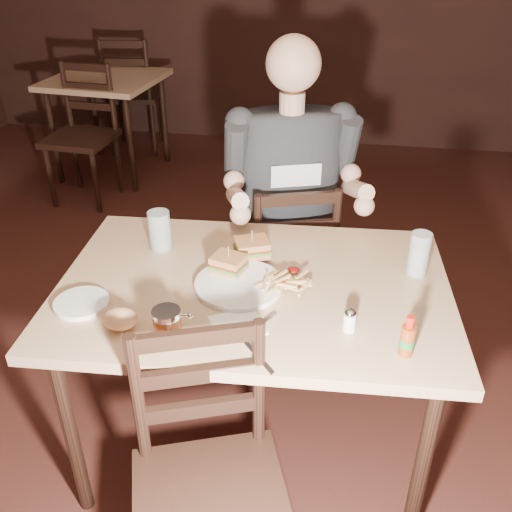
% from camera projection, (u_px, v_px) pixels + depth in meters
% --- Properties ---
extents(room_shell, '(7.00, 7.00, 7.00)m').
position_uv_depth(room_shell, '(206.00, 84.00, 1.72)').
color(room_shell, black).
rests_on(room_shell, ground).
extents(main_table, '(1.36, 0.95, 0.77)m').
position_uv_depth(main_table, '(254.00, 301.00, 1.96)').
color(main_table, tan).
rests_on(main_table, ground).
extents(bg_table, '(0.87, 0.87, 0.77)m').
position_uv_depth(bg_table, '(106.00, 89.00, 4.40)').
color(bg_table, tan).
rests_on(bg_table, ground).
extents(chair_far, '(0.53, 0.55, 0.89)m').
position_uv_depth(chair_far, '(286.00, 263.00, 2.66)').
color(chair_far, black).
rests_on(chair_far, ground).
extents(chair_near, '(0.55, 0.58, 0.91)m').
position_uv_depth(chair_near, '(211.00, 503.00, 1.56)').
color(chair_near, black).
rests_on(chair_near, ground).
extents(bg_chair_far, '(0.52, 0.56, 0.98)m').
position_uv_depth(bg_chair_far, '(133.00, 94.00, 4.97)').
color(bg_chair_far, black).
rests_on(bg_chair_far, ground).
extents(bg_chair_near, '(0.48, 0.52, 0.95)m').
position_uv_depth(bg_chair_near, '(80.00, 138.00, 4.04)').
color(bg_chair_near, black).
rests_on(bg_chair_near, ground).
extents(diner, '(0.69, 0.61, 1.00)m').
position_uv_depth(diner, '(292.00, 163.00, 2.35)').
color(diner, '#292B2E').
rests_on(diner, chair_far).
extents(dinner_plate, '(0.30, 0.30, 0.02)m').
position_uv_depth(dinner_plate, '(239.00, 286.00, 1.90)').
color(dinner_plate, white).
rests_on(dinner_plate, main_table).
extents(sandwich_left, '(0.13, 0.12, 0.10)m').
position_uv_depth(sandwich_left, '(229.00, 259.00, 1.93)').
color(sandwich_left, tan).
rests_on(sandwich_left, dinner_plate).
extents(sandwich_right, '(0.14, 0.13, 0.10)m').
position_uv_depth(sandwich_right, '(252.00, 243.00, 2.02)').
color(sandwich_right, tan).
rests_on(sandwich_right, dinner_plate).
extents(fries_pile, '(0.23, 0.17, 0.04)m').
position_uv_depth(fries_pile, '(284.00, 279.00, 1.88)').
color(fries_pile, '#F5BF6F').
rests_on(fries_pile, dinner_plate).
extents(ketchup_dollop, '(0.05, 0.05, 0.01)m').
position_uv_depth(ketchup_dollop, '(293.00, 270.00, 1.95)').
color(ketchup_dollop, maroon).
rests_on(ketchup_dollop, dinner_plate).
extents(glass_left, '(0.08, 0.08, 0.15)m').
position_uv_depth(glass_left, '(160.00, 231.00, 2.09)').
color(glass_left, silver).
rests_on(glass_left, main_table).
extents(glass_right, '(0.07, 0.07, 0.16)m').
position_uv_depth(glass_right, '(419.00, 254.00, 1.93)').
color(glass_right, silver).
rests_on(glass_right, main_table).
extents(hot_sauce, '(0.04, 0.04, 0.13)m').
position_uv_depth(hot_sauce, '(408.00, 336.00, 1.58)').
color(hot_sauce, maroon).
rests_on(hot_sauce, main_table).
extents(salt_shaker, '(0.04, 0.04, 0.07)m').
position_uv_depth(salt_shaker, '(350.00, 321.00, 1.69)').
color(salt_shaker, white).
rests_on(salt_shaker, main_table).
extents(syrup_dispenser, '(0.09, 0.09, 0.11)m').
position_uv_depth(syrup_dispenser, '(167.00, 326.00, 1.63)').
color(syrup_dispenser, maroon).
rests_on(syrup_dispenser, main_table).
extents(napkin, '(0.20, 0.20, 0.00)m').
position_uv_depth(napkin, '(238.00, 325.00, 1.72)').
color(napkin, white).
rests_on(napkin, main_table).
extents(knife, '(0.15, 0.18, 0.01)m').
position_uv_depth(knife, '(253.00, 351.00, 1.62)').
color(knife, silver).
rests_on(knife, napkin).
extents(fork, '(0.10, 0.16, 0.01)m').
position_uv_depth(fork, '(258.00, 327.00, 1.71)').
color(fork, silver).
rests_on(fork, napkin).
extents(side_plate, '(0.18, 0.18, 0.01)m').
position_uv_depth(side_plate, '(82.00, 304.00, 1.81)').
color(side_plate, white).
rests_on(side_plate, main_table).
extents(bread_roll, '(0.11, 0.09, 0.06)m').
position_uv_depth(bread_roll, '(120.00, 319.00, 1.68)').
color(bread_roll, tan).
rests_on(bread_roll, side_plate).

